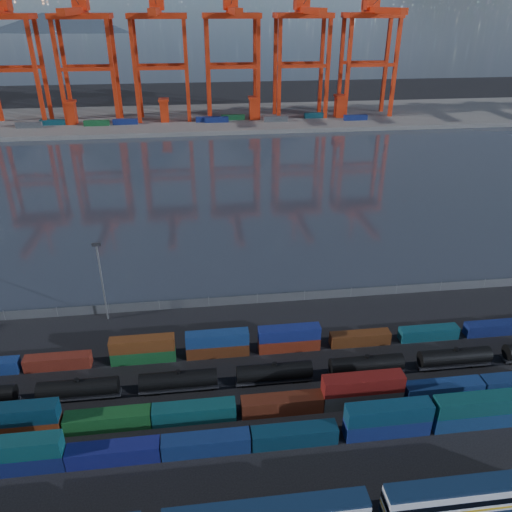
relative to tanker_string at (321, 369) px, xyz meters
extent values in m
plane|color=black|center=(-7.48, -3.73, -1.97)|extent=(700.00, 700.00, 0.00)
plane|color=#272E38|center=(-7.48, 101.27, -1.96)|extent=(700.00, 700.00, 0.00)
cube|color=#514F4C|center=(-7.48, 206.27, -0.97)|extent=(700.00, 70.00, 2.00)
cube|color=#0F1F37|center=(-12.78, -26.06, 2.83)|extent=(23.77, 2.57, 0.48)
cube|color=silver|center=(13.22, -26.06, 0.79)|extent=(23.77, 2.85, 3.61)
cube|color=#0F1F37|center=(13.22, -26.06, -1.11)|extent=(23.77, 2.91, 1.14)
cube|color=#0F1F37|center=(13.22, -26.06, 2.83)|extent=(23.77, 2.57, 0.48)
cube|color=gold|center=(13.22, -26.06, 0.03)|extent=(23.79, 2.94, 0.34)
cube|color=black|center=(13.22, -26.06, 1.17)|extent=(23.79, 2.94, 0.95)
cube|color=#0F194D|center=(-44.37, -12.83, -0.62)|extent=(12.41, 2.52, 2.69)
cube|color=#0C3E43|center=(-44.37, -12.83, 2.07)|extent=(12.41, 2.52, 2.69)
cube|color=navy|center=(-31.81, -12.83, -0.62)|extent=(12.41, 2.52, 2.69)
cube|color=navy|center=(-19.22, -12.83, -0.62)|extent=(12.41, 2.52, 2.69)
cube|color=#0C2A3F|center=(-7.02, -12.83, -0.62)|extent=(12.41, 2.52, 2.69)
cube|color=navy|center=(6.61, -12.83, -0.62)|extent=(12.41, 2.52, 2.69)
cube|color=#0D3047|center=(6.61, -12.83, 2.07)|extent=(12.41, 2.52, 2.69)
cube|color=navy|center=(19.76, -12.83, -0.62)|extent=(12.41, 2.52, 2.69)
cube|color=#0C3F40|center=(19.76, -12.83, 2.07)|extent=(12.41, 2.52, 2.69)
cube|color=#66270F|center=(-46.21, -6.60, -0.61)|extent=(12.53, 2.55, 2.71)
cube|color=#0B293B|center=(-46.21, -6.60, 2.10)|extent=(12.53, 2.55, 2.71)
cube|color=#13491E|center=(-33.34, -6.60, -0.61)|extent=(12.53, 2.55, 2.71)
cube|color=#0C3F41|center=(-20.95, -6.60, -0.61)|extent=(12.53, 2.55, 2.71)
cube|color=#4B1C0F|center=(-7.56, -6.60, -0.61)|extent=(12.53, 2.55, 2.71)
cube|color=#373A3B|center=(4.87, -6.60, -0.61)|extent=(12.53, 2.55, 2.71)
cube|color=#61110E|center=(4.87, -6.60, 2.10)|extent=(12.53, 2.55, 2.71)
cube|color=navy|center=(18.17, -6.60, -0.61)|extent=(12.53, 2.55, 2.71)
cube|color=maroon|center=(-43.79, 8.27, -0.77)|extent=(11.03, 2.24, 2.39)
cube|color=#144E23|center=(-29.43, 8.27, -0.77)|extent=(11.03, 2.24, 2.39)
cube|color=#613013|center=(-29.43, 8.27, 1.62)|extent=(11.03, 2.24, 2.39)
cube|color=#512510|center=(-16.55, 8.27, -0.77)|extent=(11.03, 2.24, 2.39)
cube|color=navy|center=(-16.55, 8.27, 1.62)|extent=(11.03, 2.24, 2.39)
cube|color=maroon|center=(-3.77, 8.27, -0.77)|extent=(11.03, 2.24, 2.39)
cube|color=navy|center=(-3.77, 8.27, 1.62)|extent=(11.03, 2.24, 2.39)
cube|color=#522810|center=(9.38, 8.27, -0.77)|extent=(11.03, 2.24, 2.39)
cube|color=#0E3D49|center=(22.51, 8.27, -0.77)|extent=(11.03, 2.24, 2.39)
cube|color=#101B51|center=(35.32, 8.27, -0.77)|extent=(11.03, 2.24, 2.39)
cube|color=black|center=(-49.99, 0.00, -1.68)|extent=(2.36, 1.70, 0.57)
cylinder|color=black|center=(-38.75, 0.00, 0.21)|extent=(12.29, 2.74, 2.74)
cylinder|color=black|center=(-38.75, 0.00, 1.72)|extent=(0.76, 0.76, 0.47)
cube|color=black|center=(-38.75, 0.00, -1.31)|extent=(12.77, 1.89, 0.38)
cube|color=black|center=(-43.01, 0.00, -1.68)|extent=(2.36, 1.70, 0.57)
cube|color=black|center=(-34.49, 0.00, -1.68)|extent=(2.36, 1.70, 0.57)
cylinder|color=black|center=(-23.25, 0.00, 0.21)|extent=(12.29, 2.74, 2.74)
cylinder|color=black|center=(-23.25, 0.00, 1.72)|extent=(0.76, 0.76, 0.47)
cube|color=black|center=(-23.25, 0.00, -1.31)|extent=(12.77, 1.89, 0.38)
cube|color=black|center=(-27.51, 0.00, -1.68)|extent=(2.36, 1.70, 0.57)
cube|color=black|center=(-18.99, 0.00, -1.68)|extent=(2.36, 1.70, 0.57)
cylinder|color=black|center=(-7.75, 0.00, 0.21)|extent=(12.29, 2.74, 2.74)
cylinder|color=black|center=(-7.75, 0.00, 1.72)|extent=(0.76, 0.76, 0.47)
cube|color=black|center=(-7.75, 0.00, -1.31)|extent=(12.77, 1.89, 0.38)
cube|color=black|center=(-12.01, 0.00, -1.68)|extent=(2.36, 1.70, 0.57)
cube|color=black|center=(-3.49, 0.00, -1.68)|extent=(2.36, 1.70, 0.57)
cylinder|color=black|center=(7.75, 0.00, 0.21)|extent=(12.29, 2.74, 2.74)
cylinder|color=black|center=(7.75, 0.00, 1.72)|extent=(0.76, 0.76, 0.47)
cube|color=black|center=(7.75, 0.00, -1.31)|extent=(12.77, 1.89, 0.38)
cube|color=black|center=(3.49, 0.00, -1.68)|extent=(2.36, 1.70, 0.57)
cube|color=black|center=(12.01, 0.00, -1.68)|extent=(2.36, 1.70, 0.57)
cylinder|color=black|center=(23.25, 0.00, 0.21)|extent=(12.29, 2.74, 2.74)
cylinder|color=black|center=(23.25, 0.00, 1.72)|extent=(0.76, 0.76, 0.47)
cube|color=black|center=(23.25, 0.00, -1.31)|extent=(12.77, 1.89, 0.38)
cube|color=black|center=(18.99, 0.00, -1.68)|extent=(2.36, 1.70, 0.57)
cube|color=black|center=(27.51, 0.00, -1.68)|extent=(2.36, 1.70, 0.57)
cube|color=#595B5E|center=(-7.48, 24.27, -0.97)|extent=(160.00, 0.06, 2.00)
cylinder|color=slate|center=(-57.48, 24.27, -0.87)|extent=(0.12, 0.12, 2.20)
cylinder|color=slate|center=(-47.48, 24.27, -0.87)|extent=(0.12, 0.12, 2.20)
cylinder|color=slate|center=(-37.48, 24.27, -0.87)|extent=(0.12, 0.12, 2.20)
cylinder|color=slate|center=(-27.48, 24.27, -0.87)|extent=(0.12, 0.12, 2.20)
cylinder|color=slate|center=(-17.48, 24.27, -0.87)|extent=(0.12, 0.12, 2.20)
cylinder|color=slate|center=(-7.48, 24.27, -0.87)|extent=(0.12, 0.12, 2.20)
cylinder|color=slate|center=(2.52, 24.27, -0.87)|extent=(0.12, 0.12, 2.20)
cylinder|color=slate|center=(12.52, 24.27, -0.87)|extent=(0.12, 0.12, 2.20)
cylinder|color=slate|center=(22.52, 24.27, -0.87)|extent=(0.12, 0.12, 2.20)
cylinder|color=slate|center=(32.52, 24.27, -0.87)|extent=(0.12, 0.12, 2.20)
cylinder|color=slate|center=(42.52, 24.27, -0.87)|extent=(0.12, 0.12, 2.20)
cylinder|color=slate|center=(-37.48, 22.27, 6.03)|extent=(0.36, 0.36, 16.00)
cube|color=black|center=(-37.48, 22.27, 14.33)|extent=(1.60, 0.40, 0.60)
cube|color=red|center=(-90.24, 194.59, 23.07)|extent=(1.78, 1.78, 50.07)
cube|color=red|center=(-90.24, 207.95, 23.07)|extent=(1.78, 1.78, 50.07)
cube|color=red|center=(-102.48, 194.59, 25.57)|extent=(24.48, 1.56, 1.56)
cube|color=red|center=(-102.48, 207.95, 25.57)|extent=(24.48, 1.56, 1.56)
cube|color=red|center=(-102.48, 201.27, 48.10)|extent=(27.82, 15.58, 2.45)
cube|color=red|center=(-102.48, 205.72, 53.11)|extent=(6.68, 8.90, 5.56)
cube|color=red|center=(-79.72, 194.59, 23.07)|extent=(1.78, 1.78, 50.07)
cube|color=red|center=(-79.72, 207.95, 23.07)|extent=(1.78, 1.78, 50.07)
cube|color=red|center=(-55.24, 194.59, 23.07)|extent=(1.78, 1.78, 50.07)
cube|color=red|center=(-55.24, 207.95, 23.07)|extent=(1.78, 1.78, 50.07)
cube|color=red|center=(-67.48, 194.59, 25.57)|extent=(24.48, 1.56, 1.56)
cube|color=red|center=(-67.48, 207.95, 25.57)|extent=(24.48, 1.56, 1.56)
cube|color=red|center=(-67.48, 201.27, 48.10)|extent=(27.82, 15.58, 2.45)
cube|color=red|center=(-67.48, 187.92, 50.33)|extent=(3.34, 53.41, 2.78)
cube|color=red|center=(-67.48, 205.72, 53.11)|extent=(6.68, 8.90, 5.56)
cube|color=red|center=(-44.72, 194.59, 23.07)|extent=(1.78, 1.78, 50.07)
cube|color=red|center=(-44.72, 207.95, 23.07)|extent=(1.78, 1.78, 50.07)
cube|color=red|center=(-20.24, 194.59, 23.07)|extent=(1.78, 1.78, 50.07)
cube|color=red|center=(-20.24, 207.95, 23.07)|extent=(1.78, 1.78, 50.07)
cube|color=red|center=(-32.48, 194.59, 25.57)|extent=(24.48, 1.56, 1.56)
cube|color=red|center=(-32.48, 207.95, 25.57)|extent=(24.48, 1.56, 1.56)
cube|color=red|center=(-32.48, 201.27, 48.10)|extent=(27.82, 15.58, 2.45)
cube|color=red|center=(-32.48, 187.92, 50.33)|extent=(3.34, 53.41, 2.78)
cube|color=red|center=(-32.48, 205.72, 53.11)|extent=(6.68, 8.90, 5.56)
cube|color=red|center=(-9.72, 194.59, 23.07)|extent=(1.78, 1.78, 50.07)
cube|color=red|center=(-9.72, 207.95, 23.07)|extent=(1.78, 1.78, 50.07)
cube|color=red|center=(14.76, 194.59, 23.07)|extent=(1.78, 1.78, 50.07)
cube|color=red|center=(14.76, 207.95, 23.07)|extent=(1.78, 1.78, 50.07)
cube|color=red|center=(2.52, 194.59, 25.57)|extent=(24.48, 1.56, 1.56)
cube|color=red|center=(2.52, 207.95, 25.57)|extent=(24.48, 1.56, 1.56)
cube|color=red|center=(2.52, 201.27, 48.10)|extent=(27.82, 15.58, 2.45)
cube|color=red|center=(2.52, 187.92, 50.33)|extent=(3.34, 53.41, 2.78)
cube|color=red|center=(2.52, 205.72, 53.11)|extent=(6.68, 8.90, 5.56)
cube|color=red|center=(25.28, 194.59, 23.07)|extent=(1.78, 1.78, 50.07)
cube|color=red|center=(25.28, 207.95, 23.07)|extent=(1.78, 1.78, 50.07)
cube|color=red|center=(49.76, 194.59, 23.07)|extent=(1.78, 1.78, 50.07)
cube|color=red|center=(49.76, 207.95, 23.07)|extent=(1.78, 1.78, 50.07)
cube|color=red|center=(37.52, 194.59, 25.57)|extent=(24.48, 1.56, 1.56)
cube|color=red|center=(37.52, 207.95, 25.57)|extent=(24.48, 1.56, 1.56)
cube|color=red|center=(37.52, 201.27, 48.10)|extent=(27.82, 15.58, 2.45)
cube|color=red|center=(37.52, 187.92, 50.33)|extent=(3.34, 53.41, 2.78)
cube|color=red|center=(37.52, 205.72, 53.11)|extent=(6.68, 8.90, 5.56)
cube|color=red|center=(60.28, 194.59, 23.07)|extent=(1.78, 1.78, 50.07)
cube|color=red|center=(60.28, 207.95, 23.07)|extent=(1.78, 1.78, 50.07)
cube|color=red|center=(84.76, 194.59, 23.07)|extent=(1.78, 1.78, 50.07)
cube|color=red|center=(84.76, 207.95, 23.07)|extent=(1.78, 1.78, 50.07)
cube|color=red|center=(72.52, 194.59, 25.57)|extent=(24.48, 1.56, 1.56)
cube|color=red|center=(72.52, 207.95, 25.57)|extent=(24.48, 1.56, 1.56)
cube|color=red|center=(72.52, 201.27, 48.10)|extent=(27.82, 15.58, 2.45)
cube|color=red|center=(72.52, 187.92, 50.33)|extent=(3.34, 53.41, 2.78)
cube|color=red|center=(72.52, 205.72, 53.11)|extent=(6.68, 8.90, 5.56)
cube|color=navy|center=(-6.82, 190.95, 1.33)|extent=(12.00, 2.44, 2.60)
cube|color=navy|center=(63.87, 187.20, 1.33)|extent=(12.00, 2.44, 2.60)
cube|color=navy|center=(-11.12, 192.35, 1.33)|extent=(12.00, 2.44, 2.60)
cube|color=#0C3842|center=(-86.77, 194.75, 1.33)|extent=(12.00, 2.44, 2.60)
cube|color=#3F4244|center=(-96.71, 190.00, 1.33)|extent=(12.00, 2.44, 2.60)
cube|color=#3F4244|center=(22.90, 188.97, 1.33)|extent=(12.00, 2.44, 2.60)
cube|color=#144C23|center=(-65.22, 190.47, 1.33)|extent=(12.00, 2.44, 2.60)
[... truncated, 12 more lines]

